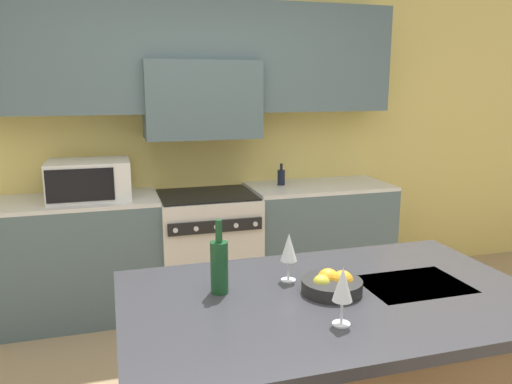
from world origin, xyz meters
TOP-DOWN VIEW (x-y plane):
  - back_cabinetry at (0.00, 2.03)m, footprint 10.00×0.46m
  - back_counter at (-0.00, 1.77)m, footprint 3.16×0.62m
  - range_stove at (-0.00, 1.75)m, footprint 0.77×0.70m
  - microwave at (-0.88, 1.77)m, footprint 0.59×0.43m
  - wine_bottle at (-0.32, -0.18)m, footprint 0.07×0.07m
  - wine_glass_near at (0.04, -0.58)m, footprint 0.07×0.07m
  - wine_glass_far at (0.00, -0.14)m, footprint 0.07×0.07m
  - fruit_bowl at (0.13, -0.30)m, footprint 0.25×0.25m
  - oil_bottle_on_counter at (0.66, 1.85)m, footprint 0.06×0.06m

SIDE VIEW (x-z plane):
  - range_stove at x=0.00m, z-range 0.00..0.92m
  - back_counter at x=0.00m, z-range 0.00..0.93m
  - fruit_bowl at x=0.13m, z-range 0.91..1.00m
  - oil_bottle_on_counter at x=0.66m, z-range 0.91..1.10m
  - wine_bottle at x=-0.32m, z-range 0.88..1.19m
  - wine_glass_near at x=0.04m, z-range 0.96..1.18m
  - wine_glass_far at x=0.00m, z-range 0.96..1.18m
  - microwave at x=-0.88m, z-range 0.93..1.22m
  - back_cabinetry at x=0.00m, z-range 0.23..2.93m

